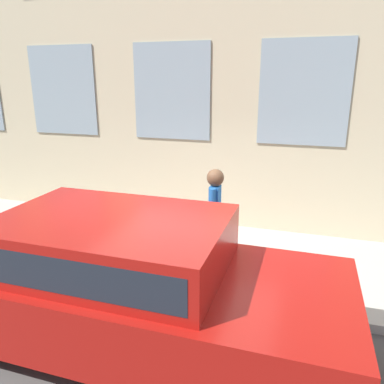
{
  "coord_description": "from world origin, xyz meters",
  "views": [
    {
      "loc": [
        -4.6,
        -1.47,
        3.14
      ],
      "look_at": [
        0.73,
        0.21,
        1.46
      ],
      "focal_mm": 35.0,
      "sensor_mm": 36.0,
      "label": 1
    }
  ],
  "objects": [
    {
      "name": "ground_plane",
      "position": [
        0.0,
        0.0,
        0.0
      ],
      "size": [
        80.0,
        80.0,
        0.0
      ],
      "primitive_type": "plane",
      "color": "#514F4C"
    },
    {
      "name": "sidewalk",
      "position": [
        1.41,
        0.0,
        0.07
      ],
      "size": [
        2.81,
        60.0,
        0.13
      ],
      "color": "#B2ADA3",
      "rests_on": "ground_plane"
    },
    {
      "name": "person",
      "position": [
        0.85,
        -0.13,
        1.15
      ],
      "size": [
        0.41,
        0.27,
        1.69
      ],
      "rotation": [
        0.0,
        0.0,
        -0.82
      ],
      "color": "#998466",
      "rests_on": "sidewalk"
    },
    {
      "name": "fire_hydrant",
      "position": [
        0.62,
        0.55,
        0.53
      ],
      "size": [
        0.31,
        0.43,
        0.79
      ],
      "color": "red",
      "rests_on": "sidewalk"
    },
    {
      "name": "parked_car_red_near",
      "position": [
        -1.15,
        0.56,
        0.92
      ],
      "size": [
        1.96,
        5.33,
        1.68
      ],
      "color": "black",
      "rests_on": "ground_plane"
    }
  ]
}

